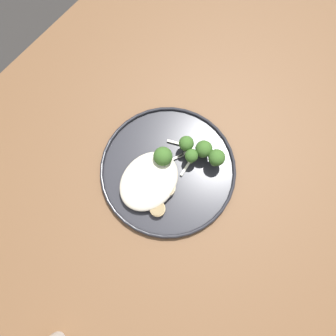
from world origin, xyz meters
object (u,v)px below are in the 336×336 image
object	(u,v)px
seared_scallop_rear_pale	(134,184)
seared_scallop_tilted_round	(164,162)
seared_scallop_center_golden	(157,209)
seared_scallop_right_edge	(157,169)
broccoli_floret_rear_charred	(191,156)
broccoli_floret_near_rim	(186,144)
seared_scallop_left_edge	(167,188)
broccoli_floret_tall_stalk	(163,157)
seared_scallop_on_noodles	(141,167)
broccoli_floret_front_edge	(205,150)
broccoli_floret_beside_noodles	(216,158)
dinner_plate	(168,170)

from	to	relation	value
seared_scallop_rear_pale	seared_scallop_tilted_round	world-z (taller)	seared_scallop_tilted_round
seared_scallop_center_golden	seared_scallop_tilted_round	bearing A→B (deg)	-149.78
seared_scallop_right_edge	seared_scallop_tilted_round	world-z (taller)	same
broccoli_floret_rear_charred	broccoli_floret_near_rim	distance (m)	0.03
seared_scallop_left_edge	broccoli_floret_tall_stalk	size ratio (longest dim) A/B	0.58
seared_scallop_right_edge	seared_scallop_left_edge	world-z (taller)	seared_scallop_left_edge
seared_scallop_right_edge	seared_scallop_center_golden	bearing A→B (deg)	39.27
seared_scallop_center_golden	seared_scallop_left_edge	bearing A→B (deg)	-167.22
seared_scallop_center_golden	broccoli_floret_tall_stalk	world-z (taller)	broccoli_floret_tall_stalk
seared_scallop_on_noodles	seared_scallop_left_edge	xyz separation A→B (m)	(0.00, 0.07, 0.00)
broccoli_floret_front_edge	broccoli_floret_rear_charred	distance (m)	0.03
broccoli_floret_front_edge	seared_scallop_left_edge	bearing A→B (deg)	-8.02
seared_scallop_left_edge	broccoli_floret_beside_noodles	xyz separation A→B (m)	(-0.11, 0.04, 0.02)
seared_scallop_tilted_round	broccoli_floret_near_rim	world-z (taller)	broccoli_floret_near_rim
dinner_plate	seared_scallop_right_edge	bearing A→B (deg)	-48.27
seared_scallop_right_edge	seared_scallop_center_golden	world-z (taller)	same
seared_scallop_on_noodles	seared_scallop_center_golden	xyz separation A→B (m)	(0.05, 0.08, -0.00)
dinner_plate	broccoli_floret_beside_noodles	bearing A→B (deg)	136.34
seared_scallop_left_edge	broccoli_floret_tall_stalk	distance (m)	0.07
seared_scallop_on_noodles	broccoli_floret_tall_stalk	size ratio (longest dim) A/B	0.59
seared_scallop_center_golden	broccoli_floret_rear_charred	size ratio (longest dim) A/B	0.68
seared_scallop_right_edge	seared_scallop_center_golden	size ratio (longest dim) A/B	0.99
broccoli_floret_rear_charred	broccoli_floret_near_rim	xyz separation A→B (m)	(-0.01, -0.02, 0.00)
seared_scallop_left_edge	seared_scallop_tilted_round	size ratio (longest dim) A/B	1.46
dinner_plate	seared_scallop_left_edge	distance (m)	0.05
broccoli_floret_front_edge	broccoli_floret_near_rim	world-z (taller)	broccoli_floret_front_edge
seared_scallop_center_golden	seared_scallop_tilted_round	size ratio (longest dim) A/B	1.35
seared_scallop_right_edge	broccoli_floret_rear_charred	world-z (taller)	broccoli_floret_rear_charred
broccoli_floret_beside_noodles	broccoli_floret_front_edge	size ratio (longest dim) A/B	1.03
seared_scallop_on_noodles	seared_scallop_left_edge	world-z (taller)	same
seared_scallop_tilted_round	broccoli_floret_tall_stalk	size ratio (longest dim) A/B	0.40
seared_scallop_rear_pale	seared_scallop_center_golden	size ratio (longest dim) A/B	1.02
broccoli_floret_rear_charred	broccoli_floret_tall_stalk	bearing A→B (deg)	-48.05
broccoli_floret_near_rim	dinner_plate	bearing A→B (deg)	-1.26
dinner_plate	seared_scallop_left_edge	xyz separation A→B (m)	(0.04, 0.03, 0.01)
broccoli_floret_front_edge	seared_scallop_on_noodles	bearing A→B (deg)	-39.43
seared_scallop_left_edge	seared_scallop_right_edge	bearing A→B (deg)	-115.18
broccoli_floret_beside_noodles	broccoli_floret_front_edge	distance (m)	0.03
seared_scallop_tilted_round	broccoli_floret_beside_noodles	bearing A→B (deg)	128.87
seared_scallop_left_edge	seared_scallop_center_golden	xyz separation A→B (m)	(0.05, 0.01, -0.00)
dinner_plate	broccoli_floret_front_edge	world-z (taller)	broccoli_floret_front_edge
seared_scallop_center_golden	broccoli_floret_near_rim	size ratio (longest dim) A/B	0.62
seared_scallop_right_edge	seared_scallop_on_noodles	distance (m)	0.03
broccoli_floret_beside_noodles	broccoli_floret_rear_charred	size ratio (longest dim) A/B	1.18
seared_scallop_right_edge	dinner_plate	bearing A→B (deg)	131.73
seared_scallop_right_edge	broccoli_floret_tall_stalk	bearing A→B (deg)	-178.49
broccoli_floret_near_rim	broccoli_floret_beside_noodles	bearing A→B (deg)	100.70
broccoli_floret_beside_noodles	broccoli_floret_rear_charred	xyz separation A→B (m)	(0.03, -0.04, -0.01)
dinner_plate	broccoli_floret_near_rim	bearing A→B (deg)	178.74
seared_scallop_tilted_round	broccoli_floret_front_edge	distance (m)	0.09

